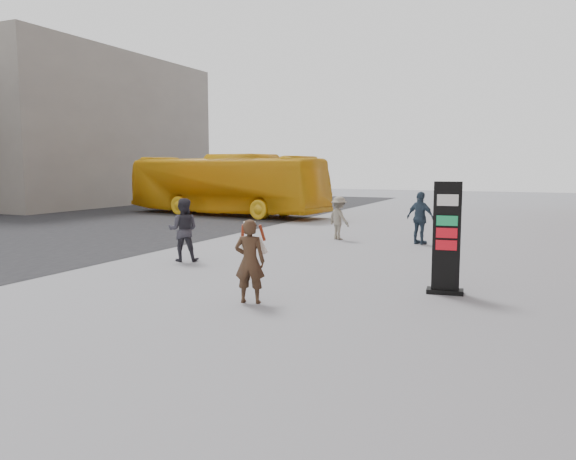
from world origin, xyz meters
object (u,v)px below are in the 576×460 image
at_px(pedestrian_b, 339,218).
at_px(pedestrian_c, 420,218).
at_px(info_pylon, 447,238).
at_px(pedestrian_a, 183,230).
at_px(woman, 250,260).
at_px(bus, 225,185).

distance_m(pedestrian_b, pedestrian_c, 2.88).
xyz_separation_m(pedestrian_b, pedestrian_c, (2.88, -0.02, 0.12)).
height_order(info_pylon, pedestrian_c, info_pylon).
bearing_deg(pedestrian_a, woman, 113.99).
distance_m(woman, pedestrian_a, 5.20).
height_order(info_pylon, woman, info_pylon).
bearing_deg(bus, woman, -140.02).
height_order(woman, pedestrian_a, pedestrian_a).
distance_m(bus, pedestrian_b, 11.27).
height_order(info_pylon, bus, bus).
distance_m(woman, bus, 19.46).
xyz_separation_m(woman, pedestrian_a, (-3.91, 3.42, 0.04)).
bearing_deg(pedestrian_c, pedestrian_a, 71.97).
height_order(pedestrian_b, pedestrian_c, pedestrian_c).
xyz_separation_m(info_pylon, bus, (-13.60, 14.14, 0.45)).
height_order(pedestrian_a, pedestrian_b, pedestrian_a).
xyz_separation_m(woman, pedestrian_c, (1.38, 9.48, 0.05)).
distance_m(woman, pedestrian_b, 9.62).
xyz_separation_m(pedestrian_a, pedestrian_b, (2.41, 6.08, -0.10)).
bearing_deg(woman, pedestrian_b, -95.58).
relative_size(info_pylon, woman, 1.43).
distance_m(info_pylon, pedestrian_c, 7.39).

